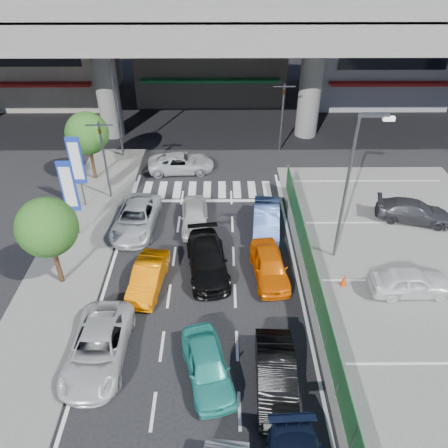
{
  "coord_description": "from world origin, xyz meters",
  "views": [
    {
      "loc": [
        0.97,
        -12.18,
        15.0
      ],
      "look_at": [
        1.09,
        6.65,
        1.67
      ],
      "focal_mm": 35.0,
      "sensor_mm": 36.0,
      "label": 1
    }
  ],
  "objects_px": {
    "traffic_light_right": "(283,101)",
    "kei_truck_front_right": "(266,219)",
    "signboard_far": "(77,163)",
    "crossing_wagon_silver": "(181,163)",
    "tree_far": "(87,134)",
    "hatch_black_mid_right": "(276,375)",
    "street_lamp_left": "(117,95)",
    "parked_sedan_dgrey": "(414,211)",
    "signboard_near": "(69,189)",
    "wagon_silver_front_left": "(136,218)",
    "taxi_orange_right": "(269,266)",
    "sedan_white_front_mid": "(195,216)",
    "traffic_cone": "(344,280)",
    "sedan_white_mid_left": "(98,348)",
    "traffic_light_left": "(102,142)",
    "taxi_teal_mid": "(207,365)",
    "parked_sedan_white": "(410,282)",
    "tree_near": "(47,228)",
    "taxi_orange_left": "(148,277)",
    "street_lamp_right": "(352,178)",
    "sedan_black_mid": "(207,260)"
  },
  "relations": [
    {
      "from": "traffic_light_right",
      "to": "kei_truck_front_right",
      "type": "height_order",
      "value": "traffic_light_right"
    },
    {
      "from": "signboard_far",
      "to": "crossing_wagon_silver",
      "type": "relative_size",
      "value": 1.01
    },
    {
      "from": "tree_far",
      "to": "hatch_black_mid_right",
      "type": "xyz_separation_m",
      "value": [
        10.81,
        -16.47,
        -2.7
      ]
    },
    {
      "from": "street_lamp_left",
      "to": "parked_sedan_dgrey",
      "type": "relative_size",
      "value": 1.84
    },
    {
      "from": "signboard_near",
      "to": "wagon_silver_front_left",
      "type": "relative_size",
      "value": 0.95
    },
    {
      "from": "taxi_orange_right",
      "to": "sedan_white_front_mid",
      "type": "relative_size",
      "value": 1.04
    },
    {
      "from": "traffic_cone",
      "to": "taxi_orange_right",
      "type": "bearing_deg",
      "value": 168.17
    },
    {
      "from": "wagon_silver_front_left",
      "to": "sedan_white_mid_left",
      "type": "bearing_deg",
      "value": -87.31
    },
    {
      "from": "traffic_light_left",
      "to": "hatch_black_mid_right",
      "type": "relative_size",
      "value": 1.24
    },
    {
      "from": "traffic_light_right",
      "to": "wagon_silver_front_left",
      "type": "distance_m",
      "value": 14.42
    },
    {
      "from": "signboard_near",
      "to": "crossing_wagon_silver",
      "type": "height_order",
      "value": "signboard_near"
    },
    {
      "from": "tree_far",
      "to": "sedan_white_mid_left",
      "type": "relative_size",
      "value": 0.98
    },
    {
      "from": "signboard_near",
      "to": "hatch_black_mid_right",
      "type": "relative_size",
      "value": 1.12
    },
    {
      "from": "signboard_far",
      "to": "sedan_white_front_mid",
      "type": "distance_m",
      "value": 7.68
    },
    {
      "from": "traffic_light_right",
      "to": "hatch_black_mid_right",
      "type": "height_order",
      "value": "traffic_light_right"
    },
    {
      "from": "signboard_far",
      "to": "sedan_white_front_mid",
      "type": "relative_size",
      "value": 1.22
    },
    {
      "from": "signboard_near",
      "to": "kei_truck_front_right",
      "type": "distance_m",
      "value": 11.02
    },
    {
      "from": "taxi_teal_mid",
      "to": "parked_sedan_white",
      "type": "height_order",
      "value": "parked_sedan_white"
    },
    {
      "from": "tree_near",
      "to": "taxi_orange_left",
      "type": "xyz_separation_m",
      "value": [
        4.37,
        -0.32,
        -2.76
      ]
    },
    {
      "from": "street_lamp_left",
      "to": "parked_sedan_dgrey",
      "type": "xyz_separation_m",
      "value": [
        18.68,
        -8.72,
        -4.08
      ]
    },
    {
      "from": "traffic_light_right",
      "to": "street_lamp_right",
      "type": "bearing_deg",
      "value": -82.66
    },
    {
      "from": "street_lamp_left",
      "to": "wagon_silver_front_left",
      "type": "distance_m",
      "value": 10.45
    },
    {
      "from": "wagon_silver_front_left",
      "to": "parked_sedan_white",
      "type": "relative_size",
      "value": 1.27
    },
    {
      "from": "signboard_far",
      "to": "taxi_orange_left",
      "type": "relative_size",
      "value": 1.23
    },
    {
      "from": "tree_far",
      "to": "parked_sedan_white",
      "type": "height_order",
      "value": "tree_far"
    },
    {
      "from": "hatch_black_mid_right",
      "to": "parked_sedan_white",
      "type": "bearing_deg",
      "value": 38.09
    },
    {
      "from": "tree_far",
      "to": "parked_sedan_white",
      "type": "distance_m",
      "value": 21.25
    },
    {
      "from": "sedan_white_front_mid",
      "to": "sedan_black_mid",
      "type": "bearing_deg",
      "value": -81.13
    },
    {
      "from": "tree_near",
      "to": "wagon_silver_front_left",
      "type": "height_order",
      "value": "tree_near"
    },
    {
      "from": "sedan_white_mid_left",
      "to": "taxi_teal_mid",
      "type": "bearing_deg",
      "value": -10.41
    },
    {
      "from": "street_lamp_left",
      "to": "tree_near",
      "type": "xyz_separation_m",
      "value": [
        -0.67,
        -14.0,
        -1.38
      ]
    },
    {
      "from": "wagon_silver_front_left",
      "to": "parked_sedan_dgrey",
      "type": "relative_size",
      "value": 1.15
    },
    {
      "from": "signboard_far",
      "to": "crossing_wagon_silver",
      "type": "bearing_deg",
      "value": 39.11
    },
    {
      "from": "tree_near",
      "to": "taxi_orange_right",
      "type": "distance_m",
      "value": 10.71
    },
    {
      "from": "sedan_black_mid",
      "to": "signboard_far",
      "type": "bearing_deg",
      "value": 133.94
    },
    {
      "from": "signboard_far",
      "to": "parked_sedan_white",
      "type": "bearing_deg",
      "value": -24.06
    },
    {
      "from": "wagon_silver_front_left",
      "to": "street_lamp_left",
      "type": "bearing_deg",
      "value": 107.08
    },
    {
      "from": "taxi_orange_right",
      "to": "sedan_white_front_mid",
      "type": "bearing_deg",
      "value": 125.81
    },
    {
      "from": "signboard_far",
      "to": "taxi_orange_right",
      "type": "distance_m",
      "value": 12.99
    },
    {
      "from": "sedan_black_mid",
      "to": "crossing_wagon_silver",
      "type": "bearing_deg",
      "value": 93.08
    },
    {
      "from": "taxi_teal_mid",
      "to": "signboard_far",
      "type": "bearing_deg",
      "value": 108.45
    },
    {
      "from": "hatch_black_mid_right",
      "to": "wagon_silver_front_left",
      "type": "bearing_deg",
      "value": 125.15
    },
    {
      "from": "sedan_white_mid_left",
      "to": "taxi_orange_right",
      "type": "xyz_separation_m",
      "value": [
        7.43,
        5.04,
        -0.0
      ]
    },
    {
      "from": "signboard_far",
      "to": "hatch_black_mid_right",
      "type": "height_order",
      "value": "signboard_far"
    },
    {
      "from": "street_lamp_right",
      "to": "street_lamp_left",
      "type": "distance_m",
      "value": 18.06
    },
    {
      "from": "sedan_black_mid",
      "to": "parked_sedan_white",
      "type": "xyz_separation_m",
      "value": [
        9.74,
        -1.73,
        0.03
      ]
    },
    {
      "from": "street_lamp_left",
      "to": "wagon_silver_front_left",
      "type": "relative_size",
      "value": 1.61
    },
    {
      "from": "kei_truck_front_right",
      "to": "parked_sedan_dgrey",
      "type": "xyz_separation_m",
      "value": [
        8.81,
        0.76,
        -0.0
      ]
    },
    {
      "from": "signboard_far",
      "to": "tree_far",
      "type": "bearing_deg",
      "value": 93.26
    },
    {
      "from": "traffic_light_left",
      "to": "kei_truck_front_right",
      "type": "height_order",
      "value": "traffic_light_left"
    }
  ]
}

